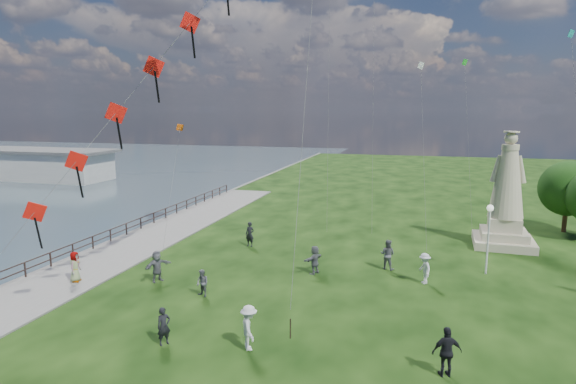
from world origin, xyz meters
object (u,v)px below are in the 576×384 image
(person_8, at_px, (425,268))
(lamppost, at_px, (489,224))
(statue, at_px, (506,204))
(person_7, at_px, (387,254))
(person_3, at_px, (447,352))
(person_5, at_px, (157,266))
(person_6, at_px, (250,234))
(person_0, at_px, (164,326))
(person_1, at_px, (202,283))
(pier_pavilion, at_px, (19,163))
(person_10, at_px, (75,268))
(person_2, at_px, (249,328))
(person_11, at_px, (315,260))

(person_8, bearing_deg, lamppost, 103.98)
(statue, relative_size, person_7, 4.40)
(person_3, xyz_separation_m, person_7, (-2.97, 11.69, -0.02))
(person_5, bearing_deg, person_6, 9.11)
(person_8, bearing_deg, statue, 126.95)
(person_0, distance_m, person_1, 5.29)
(statue, height_order, person_7, statue)
(person_6, bearing_deg, pier_pavilion, 158.47)
(person_1, height_order, person_7, person_7)
(person_10, bearing_deg, person_6, -48.25)
(person_7, height_order, person_8, person_7)
(person_5, xyz_separation_m, person_6, (2.63, 8.17, -0.01))
(person_1, bearing_deg, lamppost, 53.16)
(statue, relative_size, lamppost, 1.95)
(person_1, distance_m, person_6, 9.56)
(person_2, xyz_separation_m, person_8, (6.92, 9.80, -0.06))
(lamppost, bearing_deg, person_6, 173.73)
(person_0, relative_size, person_10, 0.93)
(person_0, bearing_deg, pier_pavilion, 85.49)
(person_5, xyz_separation_m, person_11, (8.38, 3.71, -0.05))
(person_5, bearing_deg, person_8, -48.64)
(person_2, bearing_deg, person_10, 38.49)
(person_6, bearing_deg, person_10, -117.69)
(person_0, bearing_deg, statue, -2.67)
(statue, relative_size, person_8, 4.68)
(person_3, bearing_deg, person_1, -41.39)
(person_8, xyz_separation_m, person_10, (-19.03, -5.26, -0.01))
(pier_pavilion, bearing_deg, person_3, -34.42)
(statue, bearing_deg, person_10, -146.76)
(person_7, relative_size, person_8, 1.06)
(person_3, bearing_deg, lamppost, -123.08)
(pier_pavilion, distance_m, person_1, 58.87)
(person_8, xyz_separation_m, person_11, (-6.33, -0.06, -0.02))
(lamppost, height_order, person_6, lamppost)
(statue, distance_m, person_7, 10.97)
(statue, height_order, person_6, statue)
(person_6, bearing_deg, lamppost, 1.84)
(pier_pavilion, xyz_separation_m, person_2, (51.12, -40.36, -0.90))
(person_11, bearing_deg, person_7, 140.64)
(person_1, bearing_deg, person_2, -21.91)
(person_7, bearing_deg, person_6, 1.90)
(person_8, distance_m, person_11, 6.33)
(person_10, xyz_separation_m, person_11, (12.71, 5.19, -0.01))
(person_6, bearing_deg, person_0, -75.76)
(pier_pavilion, relative_size, person_7, 16.04)
(person_3, bearing_deg, person_0, -17.19)
(person_5, height_order, person_11, person_5)
(person_5, relative_size, person_7, 0.97)
(pier_pavilion, xyz_separation_m, person_7, (55.84, -28.60, -0.90))
(person_1, bearing_deg, person_8, 49.90)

